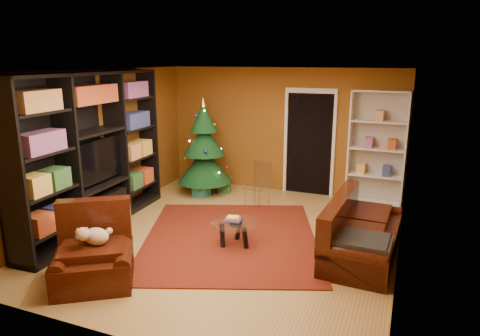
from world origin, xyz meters
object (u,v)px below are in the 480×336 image
at_px(media_unit, 93,152).
at_px(gift_box_teal, 201,189).
at_px(christmas_tree, 204,147).
at_px(armchair, 93,253).
at_px(white_bookshelf, 377,149).
at_px(acrylic_chair, 257,187).
at_px(gift_box_green, 225,187).
at_px(coffee_table, 235,233).
at_px(dog, 96,236).
at_px(rug, 230,238).
at_px(sofa, 364,227).

relative_size(media_unit, gift_box_teal, 11.65).
xyz_separation_m(christmas_tree, armchair, (0.39, -3.92, -0.58)).
distance_m(white_bookshelf, acrylic_chair, 2.40).
bearing_deg(gift_box_green, coffee_table, -62.65).
height_order(media_unit, dog, media_unit).
height_order(rug, media_unit, media_unit).
height_order(armchair, sofa, sofa).
bearing_deg(dog, white_bookshelf, 22.48).
relative_size(christmas_tree, sofa, 1.01).
bearing_deg(armchair, white_bookshelf, 22.77).
distance_m(media_unit, coffee_table, 2.70).
bearing_deg(armchair, acrylic_chair, 41.39).
distance_m(media_unit, dog, 2.03).
relative_size(media_unit, christmas_tree, 1.66).
bearing_deg(white_bookshelf, gift_box_teal, -164.53).
bearing_deg(gift_box_green, sofa, -33.17).
bearing_deg(coffee_table, media_unit, -176.61).
distance_m(christmas_tree, dog, 3.89).
xyz_separation_m(rug, sofa, (2.01, 0.18, 0.42)).
bearing_deg(coffee_table, gift_box_teal, 128.51).
bearing_deg(media_unit, rug, 5.99).
relative_size(media_unit, acrylic_chair, 4.31).
height_order(sofa, acrylic_chair, sofa).
height_order(gift_box_green, coffee_table, coffee_table).
bearing_deg(christmas_tree, sofa, -28.13).
bearing_deg(gift_box_teal, sofa, -25.27).
distance_m(media_unit, armchair, 2.15).
bearing_deg(sofa, rug, 97.84).
relative_size(coffee_table, acrylic_chair, 0.96).
distance_m(dog, sofa, 3.66).
bearing_deg(coffee_table, armchair, -126.48).
height_order(armchair, dog, armchair).
relative_size(white_bookshelf, armchair, 2.21).
xyz_separation_m(sofa, coffee_table, (-1.83, -0.39, -0.23)).
relative_size(gift_box_teal, armchair, 0.28).
relative_size(white_bookshelf, dog, 5.66).
xyz_separation_m(gift_box_teal, gift_box_green, (0.36, 0.39, -0.03)).
height_order(media_unit, coffee_table, media_unit).
bearing_deg(dog, gift_box_green, 56.66).
height_order(media_unit, christmas_tree, media_unit).
bearing_deg(sofa, coffee_table, 104.70).
bearing_deg(coffee_table, rug, 129.66).
height_order(gift_box_teal, sofa, sofa).
bearing_deg(gift_box_teal, dog, -84.22).
relative_size(dog, coffee_table, 0.54).
bearing_deg(dog, rug, 26.41).
xyz_separation_m(white_bookshelf, coffee_table, (-1.76, -2.82, -0.91)).
distance_m(rug, gift_box_green, 2.43).
distance_m(christmas_tree, white_bookshelf, 3.44).
height_order(gift_box_teal, armchair, armchair).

